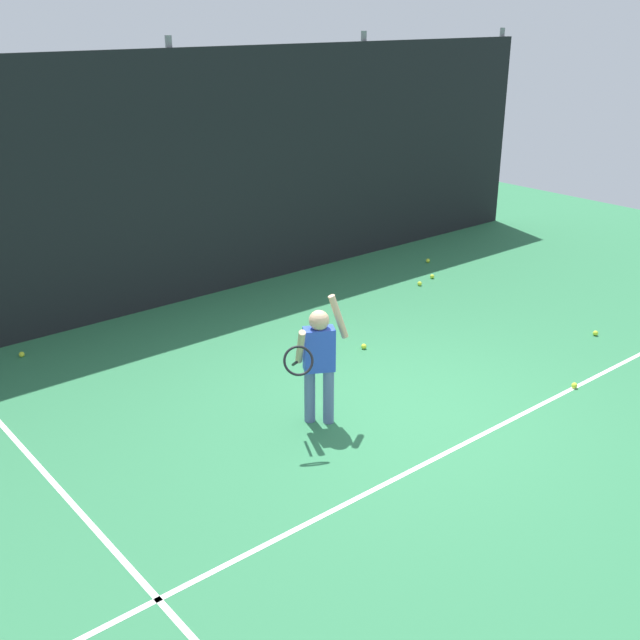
# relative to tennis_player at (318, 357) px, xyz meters

# --- Properties ---
(ground_plane) EXTENTS (20.00, 20.00, 0.00)m
(ground_plane) POSITION_rel_tennis_player_xyz_m (0.85, -0.22, -0.73)
(ground_plane) COLOR #2D7247
(court_line_baseline) EXTENTS (9.00, 0.05, 0.00)m
(court_line_baseline) POSITION_rel_tennis_player_xyz_m (0.85, -1.22, -0.72)
(court_line_baseline) COLOR white
(court_line_baseline) RESTS_ON ground
(court_line_sideline) EXTENTS (0.05, 9.00, 0.00)m
(court_line_sideline) POSITION_rel_tennis_player_xyz_m (-2.49, 0.78, -0.72)
(court_line_sideline) COLOR white
(court_line_sideline) RESTS_ON ground
(back_fence_windscreen) EXTENTS (13.94, 0.08, 3.43)m
(back_fence_windscreen) POSITION_rel_tennis_player_xyz_m (0.85, 3.97, 0.99)
(back_fence_windscreen) COLOR black
(back_fence_windscreen) RESTS_ON ground
(fence_post_2) EXTENTS (0.09, 0.09, 3.58)m
(fence_post_2) POSITION_rel_tennis_player_xyz_m (0.85, 4.03, 1.06)
(fence_post_2) COLOR slate
(fence_post_2) RESTS_ON ground
(fence_post_3) EXTENTS (0.09, 0.09, 3.58)m
(fence_post_3) POSITION_rel_tennis_player_xyz_m (4.26, 4.03, 1.06)
(fence_post_3) COLOR slate
(fence_post_3) RESTS_ON ground
(fence_post_4) EXTENTS (0.09, 0.09, 3.58)m
(fence_post_4) POSITION_rel_tennis_player_xyz_m (7.67, 4.03, 1.06)
(fence_post_4) COLOR slate
(fence_post_4) RESTS_ON ground
(tennis_player) EXTENTS (0.88, 0.54, 1.35)m
(tennis_player) POSITION_rel_tennis_player_xyz_m (0.00, 0.00, 0.00)
(tennis_player) COLOR slate
(tennis_player) RESTS_ON ground
(tennis_ball_0) EXTENTS (0.07, 0.07, 0.07)m
(tennis_ball_0) POSITION_rel_tennis_player_xyz_m (-1.73, 3.50, -0.69)
(tennis_ball_0) COLOR #CCE033
(tennis_ball_0) RESTS_ON ground
(tennis_ball_1) EXTENTS (0.07, 0.07, 0.07)m
(tennis_ball_1) POSITION_rel_tennis_player_xyz_m (2.65, -1.23, -0.69)
(tennis_ball_1) COLOR #CCE033
(tennis_ball_1) RESTS_ON ground
(tennis_ball_2) EXTENTS (0.07, 0.07, 0.07)m
(tennis_ball_2) POSITION_rel_tennis_player_xyz_m (1.59, 1.04, -0.69)
(tennis_ball_2) COLOR #CCE033
(tennis_ball_2) RESTS_ON ground
(tennis_ball_3) EXTENTS (0.07, 0.07, 0.07)m
(tennis_ball_3) POSITION_rel_tennis_player_xyz_m (3.83, 2.22, -0.69)
(tennis_ball_3) COLOR #CCE033
(tennis_ball_3) RESTS_ON ground
(tennis_ball_4) EXTENTS (0.07, 0.07, 0.07)m
(tennis_ball_4) POSITION_rel_tennis_player_xyz_m (4.22, 2.33, -0.69)
(tennis_ball_4) COLOR #CCE033
(tennis_ball_4) RESTS_ON ground
(tennis_ball_5) EXTENTS (0.07, 0.07, 0.07)m
(tennis_ball_5) POSITION_rel_tennis_player_xyz_m (4.15, -0.55, -0.69)
(tennis_ball_5) COLOR #CCE033
(tennis_ball_5) RESTS_ON ground
(tennis_ball_6) EXTENTS (0.07, 0.07, 0.07)m
(tennis_ball_6) POSITION_rel_tennis_player_xyz_m (4.77, 2.93, -0.69)
(tennis_ball_6) COLOR #CCE033
(tennis_ball_6) RESTS_ON ground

